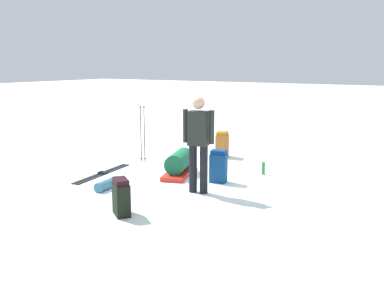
{
  "coord_description": "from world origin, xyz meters",
  "views": [
    {
      "loc": [
        -4.38,
        6.99,
        2.25
      ],
      "look_at": [
        0.0,
        0.0,
        0.7
      ],
      "focal_mm": 40.27,
      "sensor_mm": 36.0,
      "label": 1
    }
  ],
  "objects_px": {
    "ski_poles_planted_near": "(143,131)",
    "gear_sled": "(179,164)",
    "ski_pair_near": "(103,173)",
    "backpack_small_spare": "(218,167)",
    "sleeping_mat_rolled": "(107,184)",
    "skier_standing": "(198,139)",
    "backpack_large_dark": "(222,145)",
    "thermos_bottle": "(263,168)",
    "backpack_bright": "(121,197)"
  },
  "relations": [
    {
      "from": "ski_pair_near",
      "to": "gear_sled",
      "type": "distance_m",
      "value": 1.61
    },
    {
      "from": "backpack_small_spare",
      "to": "thermos_bottle",
      "type": "distance_m",
      "value": 1.13
    },
    {
      "from": "skier_standing",
      "to": "backpack_small_spare",
      "type": "distance_m",
      "value": 1.01
    },
    {
      "from": "backpack_bright",
      "to": "gear_sled",
      "type": "distance_m",
      "value": 2.51
    },
    {
      "from": "ski_poles_planted_near",
      "to": "gear_sled",
      "type": "bearing_deg",
      "value": 157.52
    },
    {
      "from": "skier_standing",
      "to": "ski_poles_planted_near",
      "type": "height_order",
      "value": "skier_standing"
    },
    {
      "from": "ski_pair_near",
      "to": "thermos_bottle",
      "type": "distance_m",
      "value": 3.31
    },
    {
      "from": "gear_sled",
      "to": "thermos_bottle",
      "type": "xyz_separation_m",
      "value": [
        -1.45,
        -0.93,
        -0.09
      ]
    },
    {
      "from": "backpack_large_dark",
      "to": "thermos_bottle",
      "type": "height_order",
      "value": "backpack_large_dark"
    },
    {
      "from": "backpack_small_spare",
      "to": "thermos_bottle",
      "type": "relative_size",
      "value": 2.41
    },
    {
      "from": "skier_standing",
      "to": "gear_sled",
      "type": "distance_m",
      "value": 1.48
    },
    {
      "from": "backpack_bright",
      "to": "thermos_bottle",
      "type": "relative_size",
      "value": 2.17
    },
    {
      "from": "backpack_bright",
      "to": "thermos_bottle",
      "type": "xyz_separation_m",
      "value": [
        -0.87,
        -3.37,
        -0.15
      ]
    },
    {
      "from": "ski_pair_near",
      "to": "sleeping_mat_rolled",
      "type": "bearing_deg",
      "value": 137.53
    },
    {
      "from": "skier_standing",
      "to": "ski_pair_near",
      "type": "bearing_deg",
      "value": -1.32
    },
    {
      "from": "skier_standing",
      "to": "ski_pair_near",
      "type": "relative_size",
      "value": 0.96
    },
    {
      "from": "backpack_bright",
      "to": "ski_poles_planted_near",
      "type": "bearing_deg",
      "value": -56.7
    },
    {
      "from": "backpack_large_dark",
      "to": "backpack_bright",
      "type": "distance_m",
      "value": 4.48
    },
    {
      "from": "ski_pair_near",
      "to": "sleeping_mat_rolled",
      "type": "distance_m",
      "value": 1.13
    },
    {
      "from": "skier_standing",
      "to": "ski_pair_near",
      "type": "xyz_separation_m",
      "value": [
        2.34,
        -0.05,
        -0.94
      ]
    },
    {
      "from": "skier_standing",
      "to": "gear_sled",
      "type": "xyz_separation_m",
      "value": [
        0.96,
        -0.85,
        -0.73
      ]
    },
    {
      "from": "ski_poles_planted_near",
      "to": "backpack_large_dark",
      "type": "bearing_deg",
      "value": -133.39
    },
    {
      "from": "backpack_large_dark",
      "to": "backpack_small_spare",
      "type": "relative_size",
      "value": 0.99
    },
    {
      "from": "skier_standing",
      "to": "ski_pair_near",
      "type": "distance_m",
      "value": 2.53
    },
    {
      "from": "ski_pair_near",
      "to": "gear_sled",
      "type": "relative_size",
      "value": 1.32
    },
    {
      "from": "ski_pair_near",
      "to": "backpack_small_spare",
      "type": "bearing_deg",
      "value": -162.62
    },
    {
      "from": "skier_standing",
      "to": "ski_poles_planted_near",
      "type": "relative_size",
      "value": 1.32
    },
    {
      "from": "backpack_large_dark",
      "to": "sleeping_mat_rolled",
      "type": "bearing_deg",
      "value": 82.4
    },
    {
      "from": "backpack_small_spare",
      "to": "ski_poles_planted_near",
      "type": "height_order",
      "value": "ski_poles_planted_near"
    },
    {
      "from": "ski_pair_near",
      "to": "thermos_bottle",
      "type": "xyz_separation_m",
      "value": [
        -2.83,
        -1.73,
        0.12
      ]
    },
    {
      "from": "backpack_bright",
      "to": "ski_pair_near",
      "type": "bearing_deg",
      "value": -40.06
    },
    {
      "from": "backpack_small_spare",
      "to": "gear_sled",
      "type": "relative_size",
      "value": 0.47
    },
    {
      "from": "ski_pair_near",
      "to": "backpack_small_spare",
      "type": "relative_size",
      "value": 2.83
    },
    {
      "from": "backpack_bright",
      "to": "ski_poles_planted_near",
      "type": "xyz_separation_m",
      "value": [
        1.99,
        -3.02,
        0.44
      ]
    },
    {
      "from": "ski_poles_planted_near",
      "to": "thermos_bottle",
      "type": "bearing_deg",
      "value": -173.04
    },
    {
      "from": "backpack_small_spare",
      "to": "backpack_large_dark",
      "type": "bearing_deg",
      "value": -63.72
    },
    {
      "from": "skier_standing",
      "to": "backpack_large_dark",
      "type": "distance_m",
      "value": 3.09
    },
    {
      "from": "sleeping_mat_rolled",
      "to": "gear_sled",
      "type": "bearing_deg",
      "value": -109.47
    },
    {
      "from": "backpack_bright",
      "to": "sleeping_mat_rolled",
      "type": "height_order",
      "value": "backpack_bright"
    },
    {
      "from": "backpack_bright",
      "to": "ski_poles_planted_near",
      "type": "distance_m",
      "value": 3.64
    },
    {
      "from": "skier_standing",
      "to": "sleeping_mat_rolled",
      "type": "xyz_separation_m",
      "value": [
        1.51,
        0.71,
        -0.86
      ]
    },
    {
      "from": "backpack_bright",
      "to": "skier_standing",
      "type": "bearing_deg",
      "value": -103.71
    },
    {
      "from": "skier_standing",
      "to": "backpack_large_dark",
      "type": "xyz_separation_m",
      "value": [
        1.04,
        -2.84,
        -0.65
      ]
    },
    {
      "from": "ski_poles_planted_near",
      "to": "gear_sled",
      "type": "height_order",
      "value": "ski_poles_planted_near"
    },
    {
      "from": "thermos_bottle",
      "to": "backpack_small_spare",
      "type": "bearing_deg",
      "value": 63.13
    },
    {
      "from": "skier_standing",
      "to": "backpack_small_spare",
      "type": "xyz_separation_m",
      "value": [
        0.02,
        -0.78,
        -0.65
      ]
    },
    {
      "from": "backpack_large_dark",
      "to": "backpack_bright",
      "type": "xyz_separation_m",
      "value": [
        -0.65,
        4.43,
        -0.03
      ]
    },
    {
      "from": "backpack_large_dark",
      "to": "ski_pair_near",
      "type": "bearing_deg",
      "value": 64.94
    },
    {
      "from": "backpack_small_spare",
      "to": "sleeping_mat_rolled",
      "type": "xyz_separation_m",
      "value": [
        1.49,
        1.49,
        -0.22
      ]
    },
    {
      "from": "gear_sled",
      "to": "thermos_bottle",
      "type": "bearing_deg",
      "value": -147.24
    }
  ]
}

